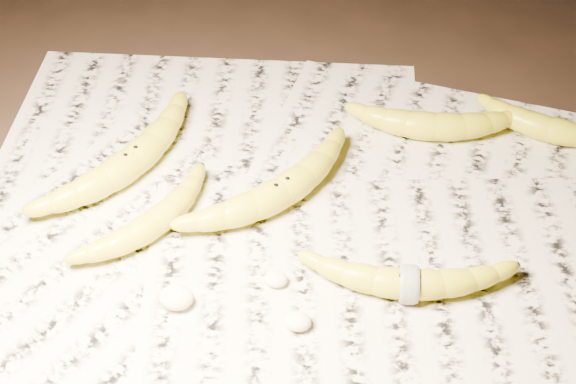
# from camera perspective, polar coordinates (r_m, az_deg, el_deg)

# --- Properties ---
(ground) EXTENTS (3.00, 3.00, 0.00)m
(ground) POSITION_cam_1_polar(r_m,az_deg,el_deg) (0.94, -0.75, -3.61)
(ground) COLOR black
(ground) RESTS_ON ground
(newspaper_patch) EXTENTS (0.90, 0.70, 0.01)m
(newspaper_patch) POSITION_cam_1_polar(r_m,az_deg,el_deg) (0.95, 0.38, -2.69)
(newspaper_patch) COLOR beige
(newspaper_patch) RESTS_ON ground
(banana_left_a) EXTENTS (0.17, 0.24, 0.04)m
(banana_left_a) POSITION_cam_1_polar(r_m,az_deg,el_deg) (1.02, -11.10, 2.26)
(banana_left_a) COLOR gold
(banana_left_a) RESTS_ON newspaper_patch
(banana_left_b) EXTENTS (0.14, 0.18, 0.03)m
(banana_left_b) POSITION_cam_1_polar(r_m,az_deg,el_deg) (0.94, -9.54, -2.05)
(banana_left_b) COLOR gold
(banana_left_b) RESTS_ON newspaper_patch
(banana_center) EXTENTS (0.20, 0.21, 0.04)m
(banana_center) POSITION_cam_1_polar(r_m,az_deg,el_deg) (0.96, -0.53, 0.13)
(banana_center) COLOR gold
(banana_center) RESTS_ON newspaper_patch
(banana_taped) EXTENTS (0.21, 0.07, 0.04)m
(banana_taped) POSITION_cam_1_polar(r_m,az_deg,el_deg) (0.88, 8.57, -6.35)
(banana_taped) COLOR gold
(banana_taped) RESTS_ON newspaper_patch
(banana_upper_a) EXTENTS (0.20, 0.08, 0.04)m
(banana_upper_a) POSITION_cam_1_polar(r_m,az_deg,el_deg) (1.07, 10.43, 4.76)
(banana_upper_a) COLOR gold
(banana_upper_a) RESTS_ON newspaper_patch
(banana_upper_b) EXTENTS (0.18, 0.10, 0.04)m
(banana_upper_b) POSITION_cam_1_polar(r_m,az_deg,el_deg) (1.10, 18.10, 4.42)
(banana_upper_b) COLOR gold
(banana_upper_b) RESTS_ON newspaper_patch
(measuring_tape) EXTENTS (0.01, 0.04, 0.04)m
(measuring_tape) POSITION_cam_1_polar(r_m,az_deg,el_deg) (0.88, 8.57, -6.35)
(measuring_tape) COLOR white
(measuring_tape) RESTS_ON newspaper_patch
(flesh_chunk_a) EXTENTS (0.04, 0.03, 0.02)m
(flesh_chunk_a) POSITION_cam_1_polar(r_m,az_deg,el_deg) (0.87, -7.98, -7.28)
(flesh_chunk_a) COLOR beige
(flesh_chunk_a) RESTS_ON newspaper_patch
(flesh_chunk_b) EXTENTS (0.03, 0.02, 0.02)m
(flesh_chunk_b) POSITION_cam_1_polar(r_m,az_deg,el_deg) (0.85, 0.68, -9.02)
(flesh_chunk_b) COLOR beige
(flesh_chunk_b) RESTS_ON newspaper_patch
(flesh_chunk_c) EXTENTS (0.03, 0.02, 0.02)m
(flesh_chunk_c) POSITION_cam_1_polar(r_m,az_deg,el_deg) (0.89, -0.87, -6.05)
(flesh_chunk_c) COLOR beige
(flesh_chunk_c) RESTS_ON newspaper_patch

